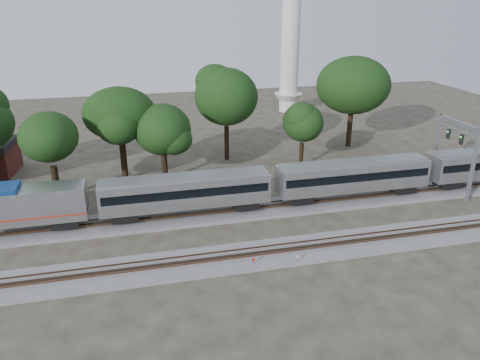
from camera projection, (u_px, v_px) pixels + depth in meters
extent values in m
plane|color=#383328|center=(210.00, 242.00, 47.86)|extent=(160.00, 160.00, 0.00)
cube|color=slate|center=(201.00, 215.00, 53.20)|extent=(160.00, 5.00, 0.40)
cube|color=brown|center=(202.00, 214.00, 52.39)|extent=(160.00, 0.08, 0.15)
cube|color=brown|center=(200.00, 209.00, 53.68)|extent=(160.00, 0.08, 0.15)
cube|color=slate|center=(218.00, 260.00, 44.17)|extent=(160.00, 5.00, 0.40)
cube|color=brown|center=(219.00, 260.00, 43.36)|extent=(160.00, 0.08, 0.15)
cube|color=brown|center=(216.00, 252.00, 44.65)|extent=(160.00, 0.08, 0.15)
cube|color=silver|center=(29.00, 204.00, 48.08)|extent=(11.42, 3.23, 3.55)
cube|color=#A32A19|center=(17.00, 214.00, 48.13)|extent=(14.00, 3.27, 0.19)
cube|color=black|center=(66.00, 221.00, 49.64)|extent=(2.80, 2.37, 0.97)
cube|color=silver|center=(186.00, 191.00, 51.70)|extent=(18.74, 3.23, 3.23)
cube|color=black|center=(186.00, 189.00, 51.59)|extent=(18.10, 3.28, 0.97)
cube|color=gray|center=(185.00, 177.00, 51.09)|extent=(18.31, 2.59, 0.38)
cube|color=black|center=(125.00, 215.00, 50.99)|extent=(2.80, 2.37, 0.97)
cube|color=black|center=(245.00, 203.00, 53.97)|extent=(2.80, 2.37, 0.97)
cube|color=silver|center=(353.00, 176.00, 56.14)|extent=(18.74, 3.23, 3.23)
cube|color=black|center=(353.00, 173.00, 56.03)|extent=(18.10, 3.28, 0.97)
cube|color=gray|center=(354.00, 163.00, 55.53)|extent=(18.31, 2.59, 0.38)
cube|color=black|center=(299.00, 197.00, 55.43)|extent=(2.80, 2.37, 0.97)
cube|color=black|center=(401.00, 187.00, 58.41)|extent=(2.80, 2.37, 0.97)
cube|color=black|center=(448.00, 182.00, 59.87)|extent=(2.80, 2.37, 0.97)
cylinder|color=#512D19|center=(253.00, 263.00, 43.18)|extent=(0.06, 0.06, 0.88)
cylinder|color=#BB0E0D|center=(253.00, 260.00, 43.04)|extent=(0.31, 0.12, 0.31)
cylinder|color=#512D19|center=(297.00, 261.00, 43.61)|extent=(0.06, 0.06, 0.90)
cylinder|color=silver|center=(297.00, 257.00, 43.47)|extent=(0.32, 0.05, 0.32)
cube|color=#512D19|center=(268.00, 262.00, 43.93)|extent=(0.52, 0.34, 0.30)
cylinder|color=silver|center=(290.00, 47.00, 96.87)|extent=(3.83, 3.83, 26.82)
cone|color=silver|center=(288.00, 102.00, 101.11)|extent=(6.13, 6.13, 3.83)
cube|color=gray|center=(473.00, 166.00, 55.42)|extent=(0.36, 0.36, 9.22)
cube|color=gray|center=(436.00, 148.00, 61.89)|extent=(0.36, 0.36, 9.22)
cube|color=gray|center=(459.00, 124.00, 57.07)|extent=(0.41, 7.58, 0.61)
cube|color=gray|center=(458.00, 131.00, 57.41)|extent=(0.26, 7.58, 0.26)
cube|color=black|center=(461.00, 139.00, 56.49)|extent=(0.26, 0.51, 1.23)
cube|color=black|center=(448.00, 134.00, 58.71)|extent=(0.26, 0.51, 1.23)
cylinder|color=black|center=(56.00, 183.00, 57.04)|extent=(0.70, 0.70, 4.33)
ellipsoid|color=#153311|center=(49.00, 137.00, 54.87)|extent=(8.17, 8.17, 6.94)
cylinder|color=black|center=(124.00, 162.00, 63.14)|extent=(0.70, 0.70, 4.96)
ellipsoid|color=#153311|center=(119.00, 113.00, 60.66)|extent=(9.35, 9.35, 7.95)
cylinder|color=black|center=(165.00, 167.00, 63.03)|extent=(0.70, 0.70, 3.88)
ellipsoid|color=#153311|center=(162.00, 129.00, 61.09)|extent=(7.32, 7.32, 6.22)
cylinder|color=black|center=(227.00, 143.00, 71.02)|extent=(0.70, 0.70, 5.21)
ellipsoid|color=#153311|center=(226.00, 97.00, 68.41)|extent=(9.83, 9.83, 8.35)
cylinder|color=black|center=(301.00, 155.00, 68.12)|extent=(0.70, 0.70, 3.61)
ellipsoid|color=#153311|center=(303.00, 122.00, 66.31)|extent=(6.81, 6.81, 5.79)
cylinder|color=black|center=(349.00, 130.00, 77.21)|extent=(0.70, 0.70, 5.46)
ellipsoid|color=#153311|center=(353.00, 85.00, 74.48)|extent=(10.30, 10.30, 8.75)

